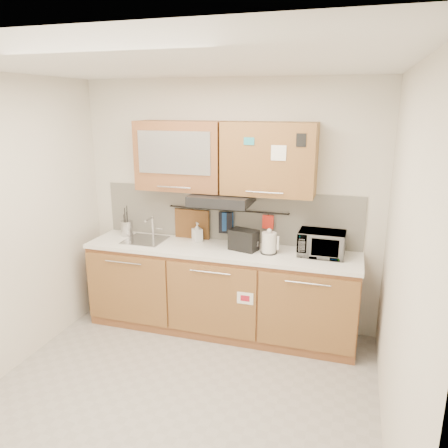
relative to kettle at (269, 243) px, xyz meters
The scene contains 20 objects.
floor 1.64m from the kettle, 113.25° to the right, with size 3.20×3.20×0.00m, color #9E9993.
ceiling 2.04m from the kettle, 113.25° to the right, with size 3.20×3.20×0.00m, color white.
wall_back 0.66m from the kettle, 148.05° to the left, with size 3.20×3.20×0.00m, color silver.
wall_right 1.63m from the kettle, 47.30° to the right, with size 3.00×3.00×0.00m, color silver.
base_cabinet 0.80m from the kettle, behind, with size 2.80×0.64×0.88m.
countertop 0.52m from the kettle, behind, with size 2.82×0.62×0.04m, color white.
backsplash 0.62m from the kettle, 149.04° to the left, with size 2.80×0.02×0.56m, color silver.
upper_cabinets 0.97m from the kettle, 164.75° to the left, with size 1.82×0.37×0.70m.
range_hood 0.65m from the kettle, behind, with size 0.60×0.46×0.10m, color black.
sink 1.36m from the kettle, behind, with size 0.42×0.40×0.26m.
utensil_rail 0.62m from the kettle, 152.29° to the left, with size 0.02×0.02×1.30m, color black.
utensil_crock 1.64m from the kettle, behind, with size 0.15×0.15×0.34m.
kettle is the anchor object (origin of this frame).
toaster 0.27m from the kettle, behind, with size 0.31×0.23×0.21m.
microwave 0.51m from the kettle, ahead, with size 0.44×0.30×0.24m, color #999999.
soap_bottle 0.83m from the kettle, 168.73° to the left, with size 0.09×0.10×0.21m, color #999999.
cutting_board 0.94m from the kettle, 164.40° to the left, with size 0.39×0.03×0.48m, color brown.
oven_mitt 0.57m from the kettle, 153.22° to the left, with size 0.12×0.03×0.20m, color navy.
dark_pouch 0.59m from the kettle, 154.13° to the left, with size 0.15×0.04×0.23m, color black.
pot_holder 0.30m from the kettle, 104.54° to the left, with size 0.12×0.02×0.14m, color red.
Camera 1 is at (1.27, -2.85, 2.34)m, focal length 35.00 mm.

